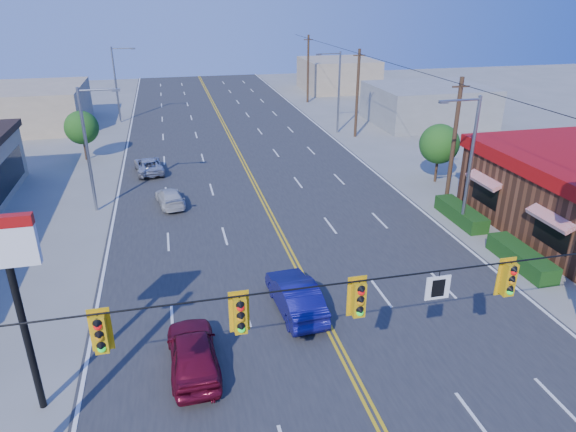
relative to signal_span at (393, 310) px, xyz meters
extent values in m
cube|color=#2D2D30|center=(0.12, 20.00, -4.86)|extent=(20.00, 120.00, 0.06)
cylinder|color=black|center=(0.12, 0.00, 1.11)|extent=(24.00, 0.05, 0.05)
cube|color=white|center=(1.32, 0.00, 0.56)|extent=(0.75, 0.04, 0.75)
cube|color=#D89E0C|center=(-7.88, 0.00, 0.54)|extent=(0.55, 0.34, 1.25)
cube|color=#D89E0C|center=(-4.38, 0.00, 0.54)|extent=(0.55, 0.34, 1.25)
cube|color=#D89E0C|center=(-1.08, 0.00, 0.54)|extent=(0.55, 0.34, 1.25)
cube|color=#D89E0C|center=(3.62, 0.00, 0.54)|extent=(0.55, 0.34, 1.25)
cube|color=#194214|center=(11.62, 12.00, -4.44)|extent=(1.20, 9.00, 0.90)
cylinder|color=black|center=(-10.88, 4.00, -1.89)|extent=(0.24, 0.24, 6.00)
cube|color=white|center=(-10.88, 4.00, 1.31)|extent=(1.90, 0.30, 1.30)
cylinder|color=gray|center=(11.12, 14.00, -0.89)|extent=(0.20, 0.20, 8.00)
cylinder|color=gray|center=(10.02, 14.00, 2.91)|extent=(2.20, 0.12, 0.12)
cube|color=gray|center=(8.92, 14.00, 2.86)|extent=(0.50, 0.25, 0.15)
cylinder|color=gray|center=(11.12, 38.00, -0.89)|extent=(0.20, 0.20, 8.00)
cylinder|color=gray|center=(10.02, 38.00, 2.91)|extent=(2.20, 0.12, 0.12)
cube|color=gray|center=(8.92, 38.00, 2.86)|extent=(0.50, 0.25, 0.15)
cylinder|color=gray|center=(-10.88, 22.00, -0.89)|extent=(0.20, 0.20, 8.00)
cylinder|color=gray|center=(-9.78, 22.00, 2.91)|extent=(2.20, 0.12, 0.12)
cube|color=gray|center=(-8.68, 22.00, 2.86)|extent=(0.50, 0.25, 0.15)
cylinder|color=gray|center=(-10.88, 48.00, -0.89)|extent=(0.20, 0.20, 8.00)
cylinder|color=gray|center=(-9.78, 48.00, 2.91)|extent=(2.20, 0.12, 0.12)
cube|color=gray|center=(-8.68, 48.00, 2.86)|extent=(0.50, 0.25, 0.15)
cylinder|color=#47301E|center=(12.32, 18.00, -0.69)|extent=(0.28, 0.28, 8.40)
cylinder|color=#47301E|center=(12.32, 36.00, -0.69)|extent=(0.28, 0.28, 8.40)
cylinder|color=#47301E|center=(12.32, 54.00, -0.69)|extent=(0.28, 0.28, 8.40)
cylinder|color=#47301E|center=(13.62, 22.00, -3.84)|extent=(0.20, 0.20, 2.10)
sphere|color=#235B19|center=(13.62, 22.00, -1.95)|extent=(2.94, 2.94, 2.94)
cylinder|color=#47301E|center=(-12.88, 34.00, -3.89)|extent=(0.20, 0.20, 2.00)
sphere|color=#235B19|center=(-12.88, 34.00, -2.09)|extent=(2.80, 2.80, 2.80)
cube|color=gray|center=(22.12, 40.00, -2.89)|extent=(12.00, 10.00, 4.00)
cube|color=tan|center=(-19.88, 48.00, -2.79)|extent=(11.00, 12.00, 4.20)
cube|color=tan|center=(19.12, 62.00, -2.69)|extent=(10.00, 10.00, 4.40)
imported|color=maroon|center=(-5.64, 4.71, -4.12)|extent=(1.93, 4.54, 1.53)
imported|color=navy|center=(-0.94, 7.62, -4.12)|extent=(1.92, 4.77, 1.54)
imported|color=beige|center=(-6.11, 21.67, -4.33)|extent=(2.16, 4.03, 1.11)
imported|color=#BDBCC2|center=(-7.58, 29.02, -4.28)|extent=(2.52, 4.54, 1.20)
camera|label=1|loc=(-5.75, -11.29, 8.30)|focal=32.00mm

